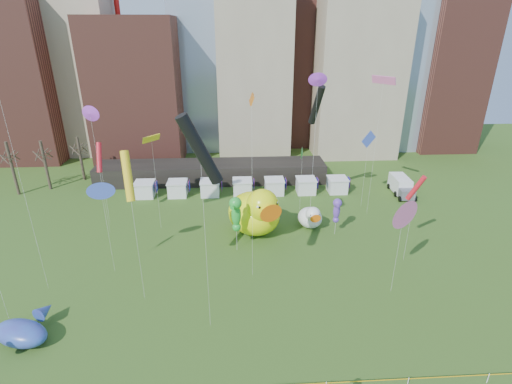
{
  "coord_description": "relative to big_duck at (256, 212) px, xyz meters",
  "views": [
    {
      "loc": [
        -0.17,
        -19.45,
        24.04
      ],
      "look_at": [
        1.5,
        8.66,
        12.0
      ],
      "focal_mm": 27.0,
      "sensor_mm": 36.0,
      "label": 1
    }
  ],
  "objects": [
    {
      "name": "small_duck",
      "position": [
        7.19,
        1.16,
        -1.55
      ],
      "size": [
        3.47,
        4.42,
        3.28
      ],
      "rotation": [
        0.0,
        0.0,
        0.11
      ],
      "color": "white",
      "rests_on": "ground"
    },
    {
      "name": "kite_3",
      "position": [
        6.67,
        6.32,
        5.47
      ],
      "size": [
        0.59,
        1.61,
        9.35
      ],
      "color": "silver",
      "rests_on": "ground"
    },
    {
      "name": "kite_5",
      "position": [
        15.83,
        7.06,
        6.9
      ],
      "size": [
        2.28,
        0.95,
        11.32
      ],
      "color": "silver",
      "rests_on": "ground"
    },
    {
      "name": "whale_inflatable",
      "position": [
        -20.31,
        -17.09,
        -2.07
      ],
      "size": [
        5.48,
        6.12,
        2.15
      ],
      "rotation": [
        0.0,
        0.0,
        -0.37
      ],
      "color": "#39338D",
      "rests_on": "ground"
    },
    {
      "name": "box_truck",
      "position": [
        23.44,
        11.34,
        -1.71
      ],
      "size": [
        2.73,
        6.23,
        2.6
      ],
      "rotation": [
        0.0,
        0.0,
        -0.04
      ],
      "color": "white",
      "rests_on": "ground"
    },
    {
      "name": "kite_7",
      "position": [
        7.08,
        1.2,
        15.55
      ],
      "size": [
        1.52,
        0.4,
        19.46
      ],
      "color": "silver",
      "rests_on": "ground"
    },
    {
      "name": "seahorse_purple",
      "position": [
        9.97,
        -0.85,
        0.52
      ],
      "size": [
        1.29,
        1.52,
        4.93
      ],
      "rotation": [
        0.0,
        0.0,
        -0.2
      ],
      "color": "silver",
      "rests_on": "ground"
    },
    {
      "name": "kite_15",
      "position": [
        -18.64,
        1.47,
        12.06
      ],
      "size": [
        1.66,
        1.05,
        16.03
      ],
      "color": "silver",
      "rests_on": "ground"
    },
    {
      "name": "kite_8",
      "position": [
        -19.37,
        4.12,
        6.06
      ],
      "size": [
        0.72,
        2.18,
        10.95
      ],
      "color": "silver",
      "rests_on": "ground"
    },
    {
      "name": "kite_1",
      "position": [
        12.69,
        -12.49,
        5.46
      ],
      "size": [
        2.32,
        1.72,
        9.81
      ],
      "color": "silver",
      "rests_on": "ground"
    },
    {
      "name": "skyline",
      "position": [
        -0.1,
        37.67,
        18.39
      ],
      "size": [
        101.0,
        23.0,
        68.0
      ],
      "color": "brown",
      "rests_on": "ground"
    },
    {
      "name": "kite_0",
      "position": [
        16.22,
        -7.12,
        5.71
      ],
      "size": [
        1.66,
        1.58,
        10.28
      ],
      "color": "silver",
      "rests_on": "ground"
    },
    {
      "name": "kite_4",
      "position": [
        -12.27,
        2.13,
        8.86
      ],
      "size": [
        1.86,
        2.18,
        12.37
      ],
      "color": "silver",
      "rests_on": "ground"
    },
    {
      "name": "bare_trees",
      "position": [
        -32.51,
        17.15,
        0.96
      ],
      "size": [
        8.44,
        6.44,
        8.5
      ],
      "color": "#382B21",
      "rests_on": "ground"
    },
    {
      "name": "kite_2",
      "position": [
        -4.94,
        -16.21,
        12.96
      ],
      "size": [
        3.36,
        1.86,
        18.76
      ],
      "color": "silver",
      "rests_on": "ground"
    },
    {
      "name": "kite_12",
      "position": [
        -11.48,
        -12.08,
        9.52
      ],
      "size": [
        1.39,
        2.56,
        14.68
      ],
      "color": "silver",
      "rests_on": "ground"
    },
    {
      "name": "pavilion",
      "position": [
        -6.35,
        18.61,
        -1.45
      ],
      "size": [
        38.0,
        6.0,
        3.2
      ],
      "primitive_type": "cube",
      "color": "black",
      "rests_on": "ground"
    },
    {
      "name": "kite_13",
      "position": [
        -15.63,
        -7.32,
        6.3
      ],
      "size": [
        1.8,
        0.57,
        10.26
      ],
      "color": "silver",
      "rests_on": "ground"
    },
    {
      "name": "kite_9",
      "position": [
        15.99,
        4.83,
        15.0
      ],
      "size": [
        2.33,
        2.83,
        18.65
      ],
      "color": "silver",
      "rests_on": "ground"
    },
    {
      "name": "kite_10",
      "position": [
        7.88,
        4.84,
        12.14
      ],
      "size": [
        1.66,
        3.17,
        17.79
      ],
      "color": "silver",
      "rests_on": "ground"
    },
    {
      "name": "kite_14",
      "position": [
        -0.88,
        -9.01,
        15.12
      ],
      "size": [
        0.41,
        2.53,
        18.74
      ],
      "color": "silver",
      "rests_on": "ground"
    },
    {
      "name": "seahorse_green",
      "position": [
        -2.44,
        -3.9,
        1.97
      ],
      "size": [
        1.84,
        2.07,
        6.79
      ],
      "rotation": [
        0.0,
        0.0,
        -0.37
      ],
      "color": "silver",
      "rests_on": "ground"
    },
    {
      "name": "vendor_tents",
      "position": [
        -1.33,
        12.61,
        -1.95
      ],
      "size": [
        33.24,
        2.8,
        2.4
      ],
      "color": "white",
      "rests_on": "ground"
    },
    {
      "name": "big_duck",
      "position": [
        0.0,
        0.0,
        0.0
      ],
      "size": [
        8.66,
        9.53,
        6.64
      ],
      "rotation": [
        0.0,
        0.0,
        0.4
      ],
      "color": "#F0FF0D",
      "rests_on": "ground"
    }
  ]
}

